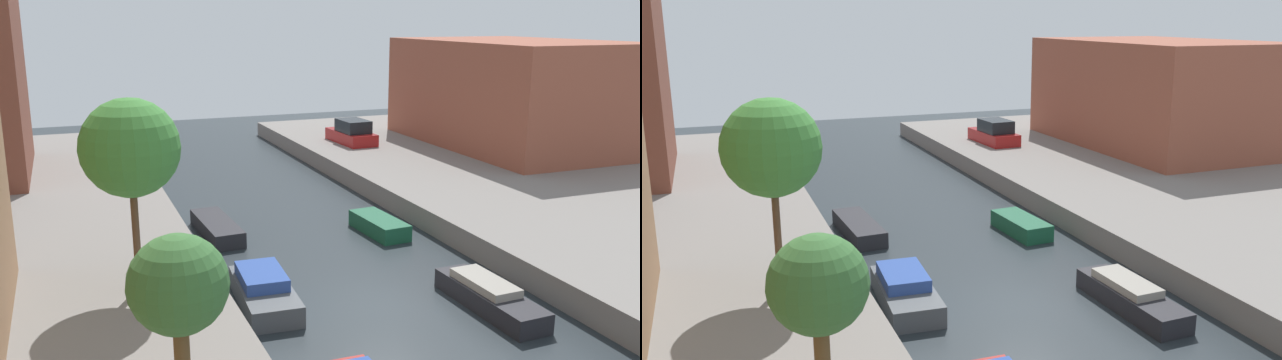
% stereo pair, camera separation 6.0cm
% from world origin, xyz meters
% --- Properties ---
extents(ground_plane, '(84.00, 84.00, 0.00)m').
position_xyz_m(ground_plane, '(0.00, 0.00, 0.00)').
color(ground_plane, '#232B30').
extents(low_block_right, '(10.00, 15.64, 6.63)m').
position_xyz_m(low_block_right, '(18.00, 17.49, 4.31)').
color(low_block_right, brown).
rests_on(low_block_right, quay_right).
extents(street_tree_1, '(1.94, 1.94, 4.18)m').
position_xyz_m(street_tree_1, '(-7.47, -6.10, 4.15)').
color(street_tree_1, brown).
rests_on(street_tree_1, quay_left).
extents(street_tree_2, '(2.92, 2.92, 5.85)m').
position_xyz_m(street_tree_2, '(-7.47, 1.73, 5.37)').
color(street_tree_2, brown).
rests_on(street_tree_2, quay_left).
extents(parked_car, '(2.04, 4.29, 1.56)m').
position_xyz_m(parked_car, '(8.37, 21.38, 1.64)').
color(parked_car, maroon).
rests_on(parked_car, quay_right).
extents(moored_boat_left_3, '(1.92, 4.13, 1.08)m').
position_xyz_m(moored_boat_left_3, '(-3.64, 1.39, 0.46)').
color(moored_boat_left_3, '#4C5156').
rests_on(moored_boat_left_3, ground_plane).
extents(moored_boat_left_4, '(1.49, 4.30, 0.67)m').
position_xyz_m(moored_boat_left_4, '(-3.51, 8.82, 0.33)').
color(moored_boat_left_4, '#232328').
rests_on(moored_boat_left_4, ground_plane).
extents(moored_boat_right_3, '(1.37, 4.50, 0.92)m').
position_xyz_m(moored_boat_right_3, '(2.96, -1.52, 0.40)').
color(moored_boat_right_3, '#232328').
rests_on(moored_boat_right_3, ground_plane).
extents(moored_boat_right_4, '(1.50, 3.29, 0.69)m').
position_xyz_m(moored_boat_right_4, '(3.08, 6.60, 0.35)').
color(moored_boat_right_4, '#195638').
rests_on(moored_boat_right_4, ground_plane).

